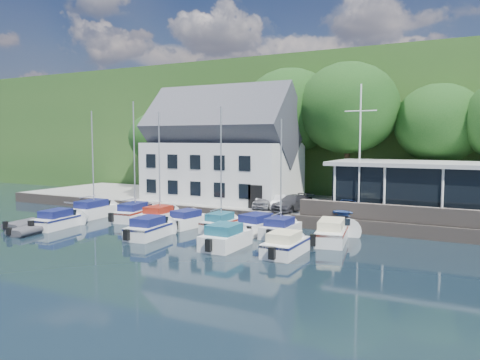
{
  "coord_description": "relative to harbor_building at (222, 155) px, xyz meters",
  "views": [
    {
      "loc": [
        15.56,
        -22.81,
        6.89
      ],
      "look_at": [
        -1.13,
        9.0,
        3.72
      ],
      "focal_mm": 35.0,
      "sensor_mm": 36.0,
      "label": 1
    }
  ],
  "objects": [
    {
      "name": "seawall",
      "position": [
        19.0,
        -5.1,
        -3.75
      ],
      "size": [
        18.0,
        0.5,
        1.2
      ],
      "primitive_type": "cube",
      "color": "#60554D",
      "rests_on": "quay"
    },
    {
      "name": "boat_r1_0",
      "position": [
        -7.69,
        -9.27,
        -0.62
      ],
      "size": [
        2.3,
        7.16,
        9.47
      ],
      "primitive_type": null,
      "rotation": [
        0.0,
        0.0,
        0.04
      ],
      "color": "silver",
      "rests_on": "ground"
    },
    {
      "name": "tree_2",
      "position": [
        4.84,
        5.38,
        2.15
      ],
      "size": [
        9.52,
        9.52,
        13.01
      ],
      "primitive_type": null,
      "color": "#113610",
      "rests_on": "quay"
    },
    {
      "name": "dinghy_1",
      "position": [
        -6.62,
        -16.88,
        -5.01
      ],
      "size": [
        2.16,
        3.15,
        0.68
      ],
      "primitive_type": null,
      "rotation": [
        0.0,
        0.0,
        0.14
      ],
      "color": "#36363B",
      "rests_on": "ground"
    },
    {
      "name": "boat_r2_3",
      "position": [
        8.24,
        -13.96,
        -4.57
      ],
      "size": [
        2.19,
        5.38,
        1.56
      ],
      "primitive_type": null,
      "rotation": [
        0.0,
        0.0,
        0.0
      ],
      "color": "silver",
      "rests_on": "ground"
    },
    {
      "name": "harbor_building",
      "position": [
        0.0,
        0.0,
        0.0
      ],
      "size": [
        14.4,
        8.2,
        8.7
      ],
      "primitive_type": null,
      "color": "silver",
      "rests_on": "quay"
    },
    {
      "name": "tree_4",
      "position": [
        18.83,
        6.05,
        1.05
      ],
      "size": [
        7.91,
        7.91,
        10.81
      ],
      "primitive_type": null,
      "color": "#113610",
      "rests_on": "quay"
    },
    {
      "name": "boat_r1_2",
      "position": [
        -0.99,
        -8.61,
        -1.1
      ],
      "size": [
        2.26,
        5.7,
        8.49
      ],
      "primitive_type": null,
      "rotation": [
        0.0,
        0.0,
        0.04
      ],
      "color": "silver",
      "rests_on": "ground"
    },
    {
      "name": "tree_3",
      "position": [
        10.95,
        4.76,
        2.19
      ],
      "size": [
        9.57,
        9.57,
        13.07
      ],
      "primitive_type": null,
      "color": "#113610",
      "rests_on": "quay"
    },
    {
      "name": "boat_r1_3",
      "position": [
        2.11,
        -9.16,
        -4.67
      ],
      "size": [
        2.69,
        5.65,
        1.36
      ],
      "primitive_type": null,
      "rotation": [
        0.0,
        0.0,
        -0.14
      ],
      "color": "silver",
      "rests_on": "ground"
    },
    {
      "name": "car_white",
      "position": [
        7.56,
        -3.04,
        -3.77
      ],
      "size": [
        1.71,
        3.64,
        1.15
      ],
      "primitive_type": "imported",
      "rotation": [
        0.0,
        0.0,
        0.14
      ],
      "color": "silver",
      "rests_on": "quay"
    },
    {
      "name": "boat_r1_1",
      "position": [
        -3.68,
        -8.53,
        -0.84
      ],
      "size": [
        2.96,
        6.88,
        9.01
      ],
      "primitive_type": null,
      "rotation": [
        0.0,
        0.0,
        0.16
      ],
      "color": "silver",
      "rests_on": "ground"
    },
    {
      "name": "tree_1",
      "position": [
        -6.44,
        5.45,
        0.74
      ],
      "size": [
        7.45,
        7.45,
        10.18
      ],
      "primitive_type": null,
      "color": "#113610",
      "rests_on": "quay"
    },
    {
      "name": "boat_r1_4",
      "position": [
        5.22,
        -9.29,
        -1.12
      ],
      "size": [
        1.91,
        5.43,
        8.45
      ],
      "primitive_type": null,
      "rotation": [
        0.0,
        0.0,
        -0.02
      ],
      "color": "silver",
      "rests_on": "ground"
    },
    {
      "name": "hillside",
      "position": [
        7.0,
        45.5,
        2.65
      ],
      "size": [
        160.0,
        75.0,
        16.0
      ],
      "primitive_type": "cube",
      "color": "#29521E",
      "rests_on": "ground"
    },
    {
      "name": "flagpole",
      "position": [
        14.16,
        -3.81,
        0.64
      ],
      "size": [
        2.39,
        0.2,
        9.97
      ],
      "primitive_type": null,
      "color": "silver",
      "rests_on": "quay"
    },
    {
      "name": "car_dgrey",
      "position": [
        8.7,
        -3.61,
        -3.71
      ],
      "size": [
        2.74,
        4.72,
        1.29
      ],
      "primitive_type": "imported",
      "rotation": [
        0.0,
        0.0,
        -0.22
      ],
      "color": "#323237",
      "rests_on": "quay"
    },
    {
      "name": "boat_r2_4",
      "position": [
        12.25,
        -13.82,
        -4.64
      ],
      "size": [
        2.0,
        5.27,
        1.41
      ],
      "primitive_type": null,
      "rotation": [
        0.0,
        0.0,
        -0.0
      ],
      "color": "silver",
      "rests_on": "ground"
    },
    {
      "name": "field_patch",
      "position": [
        15.0,
        53.5,
        10.8
      ],
      "size": [
        50.0,
        30.0,
        0.3
      ],
      "primitive_type": "cube",
      "color": "olive",
      "rests_on": "hillside"
    },
    {
      "name": "ground",
      "position": [
        7.0,
        -16.5,
        -5.35
      ],
      "size": [
        180.0,
        180.0,
        0.0
      ],
      "primitive_type": "plane",
      "color": "black",
      "rests_on": "ground"
    },
    {
      "name": "car_silver",
      "position": [
        5.93,
        -3.34,
        -3.7
      ],
      "size": [
        2.55,
        4.1,
        1.3
      ],
      "primitive_type": "imported",
      "rotation": [
        0.0,
        0.0,
        0.29
      ],
      "color": "#9E9EA2",
      "rests_on": "quay"
    },
    {
      "name": "boat_r2_0",
      "position": [
        -6.62,
        -14.09,
        -4.63
      ],
      "size": [
        2.56,
        6.17,
        1.44
      ],
      "primitive_type": null,
      "rotation": [
        0.0,
        0.0,
        0.11
      ],
      "color": "silver",
      "rests_on": "ground"
    },
    {
      "name": "boat_r1_6",
      "position": [
        9.97,
        -9.13,
        -1.13
      ],
      "size": [
        2.1,
        5.23,
        8.45
      ],
      "primitive_type": null,
      "rotation": [
        0.0,
        0.0,
        -0.01
      ],
      "color": "silver",
      "rests_on": "ground"
    },
    {
      "name": "quay_face",
      "position": [
        7.0,
        -5.5,
        -4.85
      ],
      "size": [
        60.0,
        0.3,
        1.0
      ],
      "primitive_type": "cube",
      "color": "#60554D",
      "rests_on": "ground"
    },
    {
      "name": "dinghy_0",
      "position": [
        -8.69,
        -15.5,
        -4.97
      ],
      "size": [
        2.35,
        3.49,
        0.76
      ],
      "primitive_type": null,
      "rotation": [
        0.0,
        0.0,
        0.13
      ],
      "color": "#36363B",
      "rests_on": "ground"
    },
    {
      "name": "tree_0",
      "position": [
        -11.88,
        5.12,
        0.13
      ],
      "size": [
        6.56,
        6.56,
        8.97
      ],
      "primitive_type": null,
      "color": "#113610",
      "rests_on": "quay"
    },
    {
      "name": "gangway",
      "position": [
        -9.5,
        -7.5,
        -5.35
      ],
      "size": [
        1.2,
        6.0,
        1.4
      ],
      "primitive_type": null,
      "color": "silver",
      "rests_on": "ground"
    },
    {
      "name": "quay",
      "position": [
        7.0,
        1.0,
        -4.85
      ],
      "size": [
        60.0,
        13.0,
        1.0
      ],
      "primitive_type": "cube",
      "color": "gray",
      "rests_on": "ground"
    },
    {
      "name": "car_blue",
      "position": [
        13.27,
        -3.44,
        -3.71
      ],
      "size": [
        1.85,
        3.89,
        1.29
      ],
      "primitive_type": "imported",
      "rotation": [
        0.0,
        0.0,
        0.1
      ],
      "color": "#2E4B8F",
      "rests_on": "quay"
    },
    {
      "name": "boat_r1_7",
      "position": [
        13.71,
        -9.1,
        -4.58
      ],
      "size": [
        3.15,
        7.27,
        1.55
      ],
      "primitive_type": null,
      "rotation": [
        0.0,
        0.0,
        0.17
      ],
      "color": "silver",
      "rests_on": "ground"
    },
    {
      "name": "boat_r2_2",
      "position": [
        1.95,
        -13.6,
        -4.61
      ],
      "size": [
        2.48,
        6.0,
        1.47
      ],
      "primitive_type": null,
      "rotation": [
        0.0,
        0.0,
        0.09
      ],
      "color": "silver",
      "rests_on": "ground"
    },
    {
      "name": "boat_r1_5",
      "position": [
        7.91,
        -8.65,
        -4.64
      ],
      "size": [
        3.08,
        6.07,
        1.42
      ],
      "primitive_type": null,
      "rotation": [
        0.0,
        0.0,
        -0.17
      ],
      "color": "silver",
      "rests_on": "ground"
    },
    {
      "name": "club_pavilion",
      "position": [
        18.0,
        -0.5,
        -2.3
      ],
      "size": [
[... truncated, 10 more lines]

